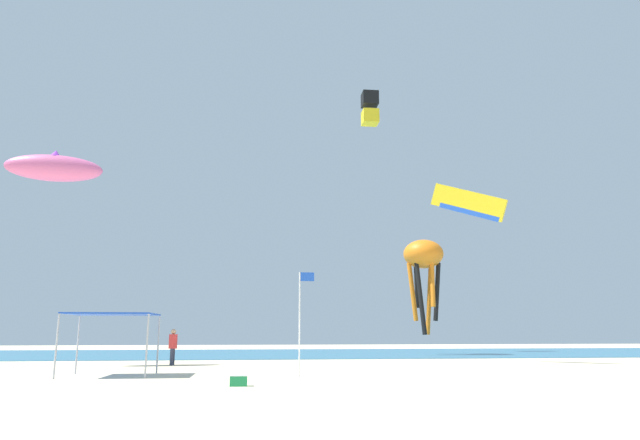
{
  "coord_description": "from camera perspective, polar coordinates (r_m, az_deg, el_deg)",
  "views": [
    {
      "loc": [
        -3.05,
        -20.43,
        1.74
      ],
      "look_at": [
        1.3,
        15.28,
        8.98
      ],
      "focal_mm": 31.17,
      "sensor_mm": 36.0,
      "label": 1
    }
  ],
  "objects": [
    {
      "name": "canopy_tent",
      "position": [
        24.29,
        -20.51,
        -9.26
      ],
      "size": [
        3.36,
        2.69,
        2.47
      ],
      "color": "#B2B2B7",
      "rests_on": "ground"
    },
    {
      "name": "kite_box_black",
      "position": [
        52.53,
        5.15,
        11.34
      ],
      "size": [
        1.47,
        1.5,
        3.09
      ],
      "rotation": [
        0.0,
        0.0,
        3.13
      ],
      "color": "black"
    },
    {
      "name": "cooler_box",
      "position": [
        18.96,
        -8.36,
        -15.99
      ],
      "size": [
        0.57,
        0.37,
        0.35
      ],
      "color": "#1E8C4C",
      "rests_on": "ground"
    },
    {
      "name": "ocean_strip",
      "position": [
        45.93,
        -3.23,
        -13.5
      ],
      "size": [
        110.0,
        20.03,
        0.03
      ],
      "primitive_type": "cube",
      "color": "teal",
      "rests_on": "ground"
    },
    {
      "name": "kite_parafoil_yellow",
      "position": [
        33.84,
        14.97,
        1.72
      ],
      "size": [
        3.77,
        2.92,
        2.74
      ],
      "rotation": [
        0.0,
        0.0,
        5.69
      ],
      "color": "yellow"
    },
    {
      "name": "kite_inflatable_pink",
      "position": [
        33.75,
        -25.62,
        4.85
      ],
      "size": [
        5.19,
        2.4,
        2.0
      ],
      "rotation": [
        0.0,
        0.0,
        0.13
      ],
      "color": "pink"
    },
    {
      "name": "kite_octopus_orange",
      "position": [
        44.0,
        10.58,
        -3.95
      ],
      "size": [
        4.02,
        4.02,
        7.29
      ],
      "rotation": [
        0.0,
        0.0,
        5.1
      ],
      "color": "orange"
    },
    {
      "name": "ground",
      "position": [
        20.74,
        1.6,
        -16.32
      ],
      "size": [
        110.0,
        110.0,
        0.1
      ],
      "primitive_type": "cube",
      "color": "beige"
    },
    {
      "name": "banner_flag",
      "position": [
        22.32,
        -1.95,
        -9.61
      ],
      "size": [
        0.61,
        0.06,
        4.08
      ],
      "color": "silver",
      "rests_on": "ground"
    },
    {
      "name": "person_near_tent",
      "position": [
        31.15,
        -14.86,
        -12.18
      ],
      "size": [
        0.45,
        0.5,
        1.87
      ],
      "rotation": [
        0.0,
        0.0,
        4.59
      ],
      "color": "#33384C",
      "rests_on": "ground"
    }
  ]
}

